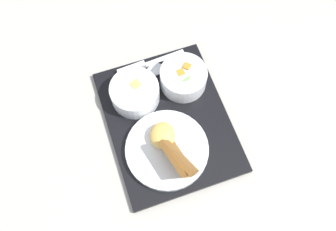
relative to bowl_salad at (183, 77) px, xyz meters
The scene contains 7 objects.
ground_plane 0.13m from the bowl_salad, 43.83° to the right, with size 4.00×4.00×0.00m, color #ADA89E.
serving_tray 0.13m from the bowl_salad, 43.83° to the right, with size 0.42×0.34×0.01m.
bowl_salad is the anchor object (origin of this frame).
bowl_soup 0.14m from the bowl_salad, 94.32° to the right, with size 0.13×0.13×0.06m.
plate_main 0.20m from the bowl_salad, 34.36° to the right, with size 0.21×0.21×0.10m.
knife 0.14m from the bowl_salad, 133.90° to the right, with size 0.02×0.20×0.02m.
spoon 0.10m from the bowl_salad, 132.07° to the right, with size 0.04×0.16×0.01m.
Camera 1 is at (0.33, -0.14, 0.89)m, focal length 38.00 mm.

